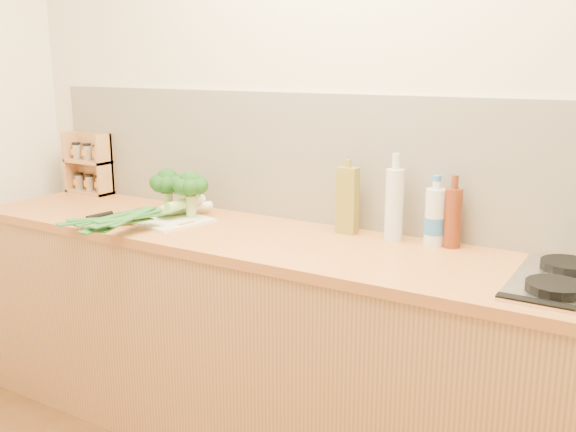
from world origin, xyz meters
name	(u,v)px	position (x,y,z in m)	size (l,w,h in m)	color
room_shell	(349,162)	(0.00, 1.49, 1.17)	(3.50, 3.50, 3.50)	beige
counter	(312,354)	(0.00, 1.20, 0.45)	(3.20, 0.62, 0.90)	#BB7A4D
chopping_board	(164,219)	(-0.73, 1.19, 0.91)	(0.37, 0.28, 0.01)	silver
broccoli_left	(167,183)	(-0.79, 1.29, 1.04)	(0.16, 0.16, 0.19)	#99AE65
broccoli_right	(190,186)	(-0.63, 1.26, 1.05)	(0.15, 0.16, 0.20)	#99AE65
leek_front	(156,212)	(-0.75, 1.17, 0.93)	(0.34, 0.63, 0.04)	white
leek_mid	(162,211)	(-0.70, 1.15, 0.95)	(0.10, 0.71, 0.04)	white
leek_back	(163,209)	(-0.66, 1.11, 0.97)	(0.11, 0.61, 0.04)	white
chefs_knife	(107,215)	(-0.98, 1.10, 0.91)	(0.07, 0.32, 0.02)	silver
spice_rack	(90,167)	(-1.45, 1.44, 1.04)	(0.26, 0.10, 0.31)	tan
oil_tin	(347,200)	(0.04, 1.40, 1.03)	(0.08, 0.05, 0.29)	olive
glass_bottle	(394,204)	(0.24, 1.40, 1.04)	(0.07, 0.07, 0.33)	silver
amber_bottle	(453,217)	(0.46, 1.42, 1.01)	(0.06, 0.06, 0.27)	#632812
water_bottle	(435,219)	(0.39, 1.41, 1.00)	(0.08, 0.08, 0.24)	silver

